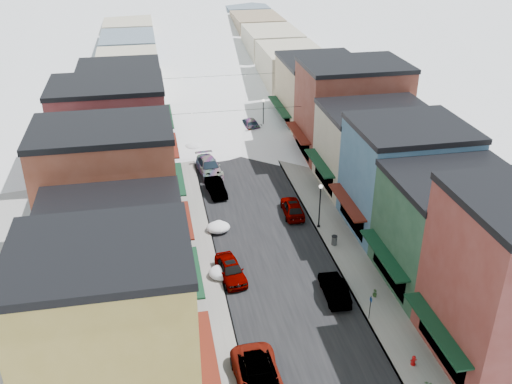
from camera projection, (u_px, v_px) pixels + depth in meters
name	position (u px, v px, depth m)	size (l,w,h in m)	color
road	(215.00, 107.00, 87.52)	(10.00, 160.00, 0.01)	black
sidewalk_left	(171.00, 109.00, 86.37)	(3.20, 160.00, 0.15)	gray
sidewalk_right	(257.00, 104.00, 88.60)	(3.20, 160.00, 0.15)	gray
curb_left	(182.00, 108.00, 86.63)	(0.10, 160.00, 0.15)	slate
curb_right	(247.00, 104.00, 88.34)	(0.10, 160.00, 0.15)	slate
bldg_l_yellow	(110.00, 329.00, 33.80)	(11.30, 8.70, 11.50)	gold
bldg_l_cream	(115.00, 263.00, 41.67)	(11.30, 8.20, 9.50)	#C2B09C
bldg_l_brick_near	(110.00, 196.00, 47.88)	(12.30, 8.20, 12.50)	brown
bldg_l_grayblue	(120.00, 172.00, 56.18)	(11.30, 9.20, 9.00)	slate
bldg_l_brick_far	(111.00, 130.00, 63.41)	(13.30, 9.20, 11.00)	maroon
bldg_l_tan	(122.00, 106.00, 72.53)	(11.30, 11.20, 10.00)	#987A64
bldg_r_green	(451.00, 231.00, 45.69)	(11.30, 9.20, 9.50)	#224730
bldg_r_blue	(405.00, 177.00, 53.31)	(11.30, 9.20, 10.50)	#385F7F
bldg_r_cream	(374.00, 148.00, 61.59)	(12.30, 9.20, 9.00)	#B3AC90
bldg_r_brick_far	(351.00, 109.00, 68.96)	(13.30, 9.20, 11.50)	maroon
bldg_r_tan	(319.00, 93.00, 77.97)	(11.30, 11.20, 9.50)	tan
distant_blocks	(198.00, 47.00, 105.75)	(34.00, 55.00, 8.00)	gray
overhead_cables	(225.00, 92.00, 73.77)	(16.40, 15.04, 0.04)	black
car_white_suv	(260.00, 380.00, 36.66)	(2.96, 6.41, 1.78)	silver
car_silver_sedan	(231.00, 270.00, 47.72)	(1.92, 4.76, 1.62)	#A8ABB0
car_dark_hatch	(216.00, 187.00, 61.44)	(1.59, 4.56, 1.50)	black
car_silver_wagon	(209.00, 167.00, 65.93)	(2.39, 5.88, 1.71)	gray
car_green_sedan	(334.00, 289.00, 45.46)	(1.62, 4.65, 1.53)	black
car_gray_suv	(293.00, 207.00, 57.30)	(1.92, 4.77, 1.62)	gray
car_black_sedan	(249.00, 124.00, 78.59)	(2.25, 5.55, 1.61)	black
car_lane_silver	(206.00, 122.00, 79.70)	(1.58, 3.92, 1.34)	#999BA1
car_lane_white	(216.00, 80.00, 97.68)	(2.36, 5.11, 1.42)	white
fire_hydrant	(413.00, 361.00, 38.75)	(0.44, 0.34, 0.76)	#AA0909
parking_sign	(370.00, 306.00, 42.63)	(0.07, 0.28, 2.06)	black
trash_can	(334.00, 240.00, 52.18)	(0.54, 0.54, 0.91)	#525456
streetlamp_near	(320.00, 200.00, 53.97)	(0.38, 0.38, 4.54)	black
streetlamp_far	(263.00, 111.00, 76.63)	(0.38, 0.38, 4.53)	black
planter_far	(375.00, 293.00, 45.42)	(0.36, 0.36, 0.64)	#2E5024
snow_pile_near	(223.00, 272.00, 48.02)	(2.38, 2.67, 1.01)	white
snow_pile_mid	(218.00, 227.00, 54.60)	(2.25, 2.59, 0.95)	white
snow_pile_far	(193.00, 147.00, 72.28)	(2.25, 2.58, 0.95)	white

